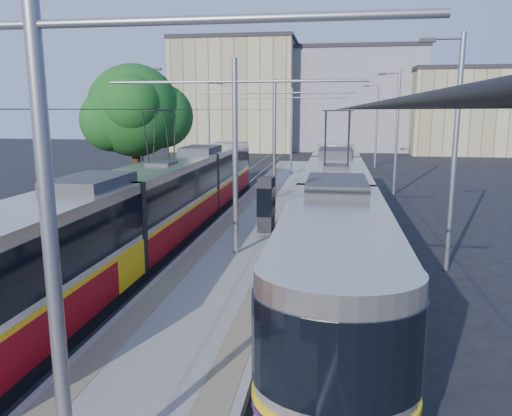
# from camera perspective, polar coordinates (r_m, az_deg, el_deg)

# --- Properties ---
(ground) EXTENTS (160.00, 160.00, 0.00)m
(ground) POSITION_cam_1_polar(r_m,az_deg,el_deg) (11.59, -10.25, -17.55)
(ground) COLOR black
(ground) RESTS_ON ground
(platform) EXTENTS (4.00, 50.00, 0.30)m
(platform) POSITION_cam_1_polar(r_m,az_deg,el_deg) (27.34, 1.33, -0.19)
(platform) COLOR gray
(platform) RESTS_ON ground
(tactile_strip_left) EXTENTS (0.70, 50.00, 0.01)m
(tactile_strip_left) POSITION_cam_1_polar(r_m,az_deg,el_deg) (27.53, -1.66, 0.21)
(tactile_strip_left) COLOR gray
(tactile_strip_left) RESTS_ON platform
(tactile_strip_right) EXTENTS (0.70, 50.00, 0.01)m
(tactile_strip_right) POSITION_cam_1_polar(r_m,az_deg,el_deg) (27.16, 4.36, 0.03)
(tactile_strip_right) COLOR gray
(tactile_strip_right) RESTS_ON platform
(rails) EXTENTS (8.71, 70.00, 0.03)m
(rails) POSITION_cam_1_polar(r_m,az_deg,el_deg) (27.36, 1.33, -0.47)
(rails) COLOR gray
(rails) RESTS_ON ground
(tram_left) EXTENTS (2.43, 31.01, 5.50)m
(tram_left) POSITION_cam_1_polar(r_m,az_deg,el_deg) (21.47, -10.59, 0.70)
(tram_left) COLOR black
(tram_left) RESTS_ON ground
(tram_right) EXTENTS (2.43, 28.20, 5.50)m
(tram_right) POSITION_cam_1_polar(r_m,az_deg,el_deg) (20.19, 9.01, 0.54)
(tram_right) COLOR black
(tram_right) RESTS_ON ground
(catenary) EXTENTS (9.20, 70.00, 7.00)m
(catenary) POSITION_cam_1_polar(r_m,az_deg,el_deg) (24.00, 0.48, 8.75)
(catenary) COLOR gray
(catenary) RESTS_ON platform
(street_lamps) EXTENTS (15.18, 38.22, 8.00)m
(street_lamps) POSITION_cam_1_polar(r_m,az_deg,el_deg) (30.80, 2.34, 8.64)
(street_lamps) COLOR gray
(street_lamps) RESTS_ON ground
(shelter) EXTENTS (0.70, 1.09, 2.36)m
(shelter) POSITION_cam_1_polar(r_m,az_deg,el_deg) (21.74, 1.18, 0.57)
(shelter) COLOR black
(shelter) RESTS_ON platform
(tree) EXTENTS (5.49, 5.07, 7.97)m
(tree) POSITION_cam_1_polar(r_m,az_deg,el_deg) (28.34, -12.98, 10.60)
(tree) COLOR #382314
(tree) RESTS_ON ground
(building_left) EXTENTS (16.32, 12.24, 14.91)m
(building_left) POSITION_cam_1_polar(r_m,az_deg,el_deg) (70.89, -2.21, 12.72)
(building_left) COLOR tan
(building_left) RESTS_ON ground
(building_centre) EXTENTS (18.36, 14.28, 13.81)m
(building_centre) POSITION_cam_1_polar(r_m,az_deg,el_deg) (73.63, 11.01, 12.05)
(building_centre) COLOR gray
(building_centre) RESTS_ON ground
(building_right) EXTENTS (14.28, 10.20, 10.67)m
(building_right) POSITION_cam_1_polar(r_m,az_deg,el_deg) (69.57, 22.92, 10.15)
(building_right) COLOR tan
(building_right) RESTS_ON ground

